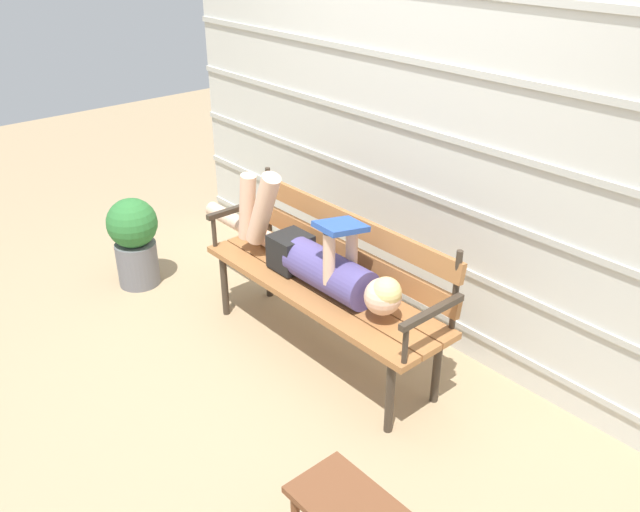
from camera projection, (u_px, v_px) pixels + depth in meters
name	position (u px, v px, depth m)	size (l,w,h in m)	color
ground_plane	(312.00, 356.00, 3.84)	(12.00, 12.00, 0.00)	tan
house_siding	(409.00, 124.00, 3.68)	(4.04, 0.08, 2.48)	beige
park_bench	(329.00, 274.00, 3.68)	(1.63, 0.46, 0.89)	#9E6638
reclining_person	(311.00, 256.00, 3.64)	(1.76, 0.26, 0.57)	#514784
potted_plant	(134.00, 239.00, 4.44)	(0.34, 0.34, 0.63)	slate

